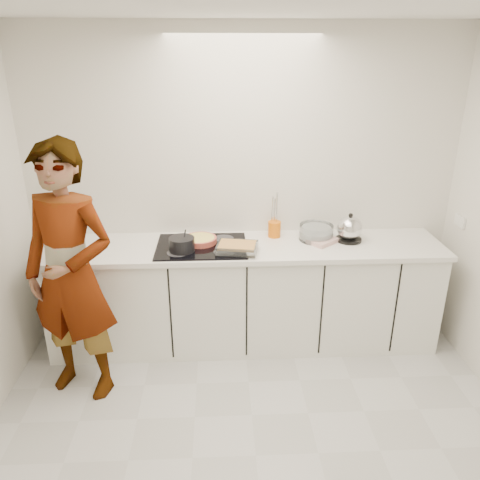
{
  "coord_description": "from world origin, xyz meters",
  "views": [
    {
      "loc": [
        -0.21,
        -2.22,
        2.38
      ],
      "look_at": [
        -0.05,
        1.05,
        1.05
      ],
      "focal_mm": 35.0,
      "sensor_mm": 36.0,
      "label": 1
    }
  ],
  "objects_px": {
    "tart_dish": "(200,240)",
    "utensil_crock": "(274,229)",
    "hob": "(202,246)",
    "baking_dish": "(237,247)",
    "kettle": "(349,229)",
    "cook": "(71,275)",
    "mixing_bowl": "(316,233)",
    "saucepan": "(182,244)"
  },
  "relations": [
    {
      "from": "tart_dish",
      "to": "utensil_crock",
      "type": "xyz_separation_m",
      "value": [
        0.62,
        0.14,
        0.03
      ]
    },
    {
      "from": "hob",
      "to": "baking_dish",
      "type": "bearing_deg",
      "value": -24.66
    },
    {
      "from": "kettle",
      "to": "cook",
      "type": "relative_size",
      "value": 0.14
    },
    {
      "from": "utensil_crock",
      "to": "cook",
      "type": "relative_size",
      "value": 0.07
    },
    {
      "from": "baking_dish",
      "to": "tart_dish",
      "type": "bearing_deg",
      "value": 147.11
    },
    {
      "from": "mixing_bowl",
      "to": "kettle",
      "type": "xyz_separation_m",
      "value": [
        0.27,
        -0.03,
        0.04
      ]
    },
    {
      "from": "hob",
      "to": "saucepan",
      "type": "xyz_separation_m",
      "value": [
        -0.15,
        -0.1,
        0.06
      ]
    },
    {
      "from": "cook",
      "to": "tart_dish",
      "type": "bearing_deg",
      "value": 52.19
    },
    {
      "from": "hob",
      "to": "tart_dish",
      "type": "relative_size",
      "value": 2.47
    },
    {
      "from": "tart_dish",
      "to": "kettle",
      "type": "distance_m",
      "value": 1.23
    },
    {
      "from": "mixing_bowl",
      "to": "tart_dish",
      "type": "bearing_deg",
      "value": -177.07
    },
    {
      "from": "saucepan",
      "to": "cook",
      "type": "bearing_deg",
      "value": -150.13
    },
    {
      "from": "tart_dish",
      "to": "mixing_bowl",
      "type": "height_order",
      "value": "mixing_bowl"
    },
    {
      "from": "kettle",
      "to": "tart_dish",
      "type": "bearing_deg",
      "value": -179.3
    },
    {
      "from": "tart_dish",
      "to": "saucepan",
      "type": "relative_size",
      "value": 1.23
    },
    {
      "from": "saucepan",
      "to": "kettle",
      "type": "bearing_deg",
      "value": 7.56
    },
    {
      "from": "mixing_bowl",
      "to": "baking_dish",
      "type": "bearing_deg",
      "value": -160.18
    },
    {
      "from": "tart_dish",
      "to": "baking_dish",
      "type": "relative_size",
      "value": 0.84
    },
    {
      "from": "baking_dish",
      "to": "utensil_crock",
      "type": "xyz_separation_m",
      "value": [
        0.33,
        0.33,
        0.02
      ]
    },
    {
      "from": "saucepan",
      "to": "kettle",
      "type": "distance_m",
      "value": 1.38
    },
    {
      "from": "utensil_crock",
      "to": "saucepan",
      "type": "bearing_deg",
      "value": -158.16
    },
    {
      "from": "baking_dish",
      "to": "cook",
      "type": "bearing_deg",
      "value": -161.17
    },
    {
      "from": "hob",
      "to": "baking_dish",
      "type": "relative_size",
      "value": 2.07
    },
    {
      "from": "hob",
      "to": "utensil_crock",
      "type": "relative_size",
      "value": 5.36
    },
    {
      "from": "utensil_crock",
      "to": "cook",
      "type": "distance_m",
      "value": 1.67
    },
    {
      "from": "kettle",
      "to": "cook",
      "type": "xyz_separation_m",
      "value": [
        -2.1,
        -0.61,
        -0.07
      ]
    },
    {
      "from": "cook",
      "to": "kettle",
      "type": "bearing_deg",
      "value": 34.16
    },
    {
      "from": "tart_dish",
      "to": "hob",
      "type": "bearing_deg",
      "value": -77.06
    },
    {
      "from": "baking_dish",
      "to": "hob",
      "type": "bearing_deg",
      "value": 155.34
    },
    {
      "from": "baking_dish",
      "to": "kettle",
      "type": "xyz_separation_m",
      "value": [
        0.94,
        0.21,
        0.05
      ]
    },
    {
      "from": "baking_dish",
      "to": "utensil_crock",
      "type": "bearing_deg",
      "value": 45.07
    },
    {
      "from": "kettle",
      "to": "mixing_bowl",
      "type": "bearing_deg",
      "value": 172.72
    },
    {
      "from": "saucepan",
      "to": "cook",
      "type": "distance_m",
      "value": 0.85
    },
    {
      "from": "tart_dish",
      "to": "cook",
      "type": "relative_size",
      "value": 0.16
    },
    {
      "from": "saucepan",
      "to": "cook",
      "type": "relative_size",
      "value": 0.13
    },
    {
      "from": "mixing_bowl",
      "to": "cook",
      "type": "relative_size",
      "value": 0.18
    },
    {
      "from": "saucepan",
      "to": "kettle",
      "type": "height_order",
      "value": "kettle"
    },
    {
      "from": "saucepan",
      "to": "mixing_bowl",
      "type": "relative_size",
      "value": 0.72
    },
    {
      "from": "hob",
      "to": "kettle",
      "type": "relative_size",
      "value": 2.76
    },
    {
      "from": "mixing_bowl",
      "to": "kettle",
      "type": "relative_size",
      "value": 1.27
    },
    {
      "from": "kettle",
      "to": "cook",
      "type": "bearing_deg",
      "value": -163.96
    },
    {
      "from": "baking_dish",
      "to": "cook",
      "type": "distance_m",
      "value": 1.23
    }
  ]
}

